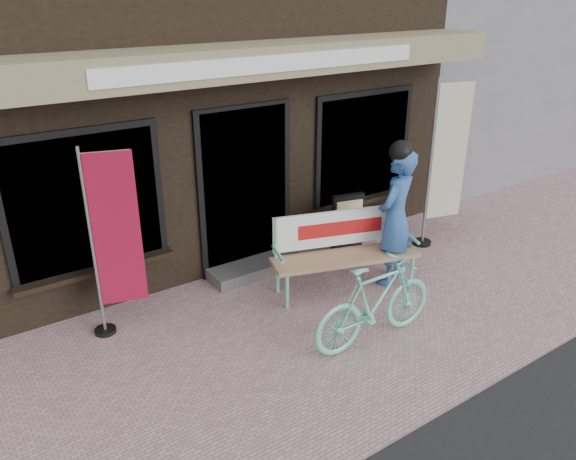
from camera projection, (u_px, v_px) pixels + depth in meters
ground at (339, 334)px, 6.17m from camera, size 70.00×70.00×0.00m
storefront at (145, 22)px, 8.72m from camera, size 7.00×6.77×6.00m
neighbor_right_near at (472, 17)px, 13.60m from camera, size 10.00×7.00×5.60m
bench at (343, 245)px, 6.91m from camera, size 1.88×0.99×0.99m
person at (396, 215)px, 6.92m from camera, size 0.75×0.63×1.86m
bicycle at (375, 303)px, 5.88m from camera, size 1.56×0.47×0.93m
nobori_red at (113, 240)px, 5.82m from camera, size 0.63×0.30×2.11m
nobori_cream at (445, 161)px, 7.88m from camera, size 0.72×0.32×2.41m
menu_stand at (347, 225)px, 7.79m from camera, size 0.46×0.20×0.91m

